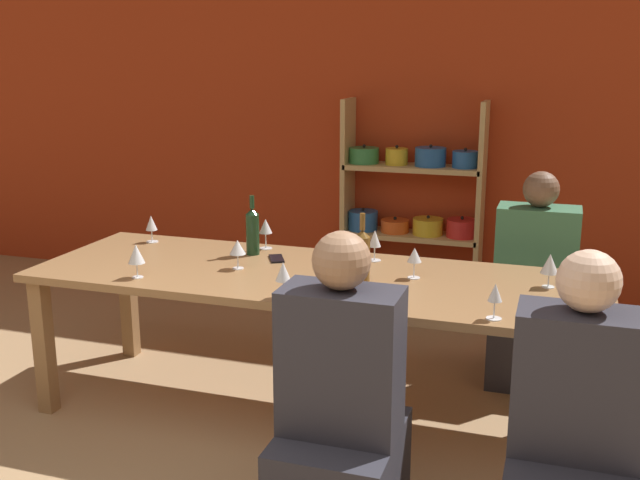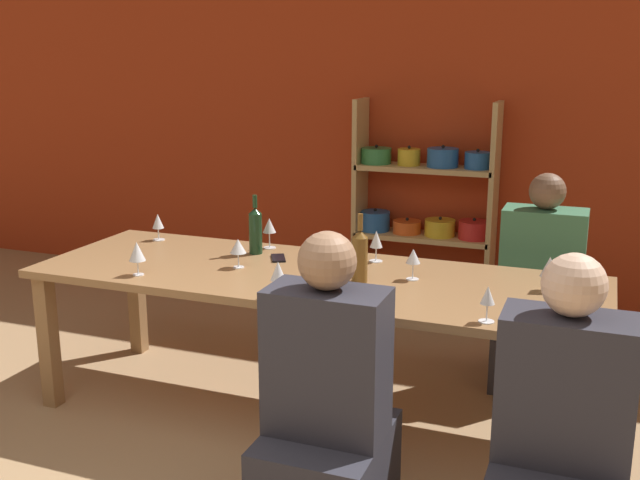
{
  "view_description": "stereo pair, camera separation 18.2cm",
  "coord_description": "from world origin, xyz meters",
  "px_view_note": "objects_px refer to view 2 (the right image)",
  "views": [
    {
      "loc": [
        1.27,
        -1.7,
        1.83
      ],
      "look_at": [
        0.12,
        1.8,
        0.92
      ],
      "focal_mm": 42.0,
      "sensor_mm": 36.0,
      "label": 1
    },
    {
      "loc": [
        1.44,
        -1.63,
        1.83
      ],
      "look_at": [
        0.12,
        1.8,
        0.92
      ],
      "focal_mm": 42.0,
      "sensor_mm": 36.0,
      "label": 2
    }
  ],
  "objects_px": {
    "wine_glass_white_a": "(376,240)",
    "wine_glass_red_c": "(549,268)",
    "cell_phone": "(278,258)",
    "wine_glass_empty_a": "(413,257)",
    "person_near_b": "(327,427)",
    "dining_table": "(313,288)",
    "wine_glass_empty_c": "(278,272)",
    "wine_bottle_green": "(255,230)",
    "wine_bottle_dark": "(360,255)",
    "wine_glass_red_d": "(583,266)",
    "wine_glass_empty_b": "(238,247)",
    "person_far_a": "(539,309)",
    "person_near_a": "(559,463)",
    "wine_glass_white_b": "(488,297)",
    "wine_glass_red_b": "(137,252)",
    "shelf_unit": "(422,225)",
    "wine_glass_red_a": "(269,227)"
  },
  "relations": [
    {
      "from": "wine_bottle_green",
      "to": "person_near_a",
      "type": "xyz_separation_m",
      "value": [
        1.69,
        -1.07,
        -0.47
      ]
    },
    {
      "from": "wine_bottle_dark",
      "to": "wine_glass_empty_b",
      "type": "height_order",
      "value": "wine_bottle_dark"
    },
    {
      "from": "wine_glass_empty_b",
      "to": "person_far_a",
      "type": "bearing_deg",
      "value": 31.11
    },
    {
      "from": "dining_table",
      "to": "wine_glass_empty_b",
      "type": "bearing_deg",
      "value": -175.01
    },
    {
      "from": "wine_glass_white_a",
      "to": "wine_glass_red_c",
      "type": "xyz_separation_m",
      "value": [
        0.89,
        -0.2,
        -0.0
      ]
    },
    {
      "from": "wine_glass_empty_b",
      "to": "person_near_b",
      "type": "relative_size",
      "value": 0.12
    },
    {
      "from": "wine_glass_empty_c",
      "to": "person_near_b",
      "type": "distance_m",
      "value": 0.77
    },
    {
      "from": "wine_glass_red_a",
      "to": "wine_glass_red_c",
      "type": "bearing_deg",
      "value": -9.28
    },
    {
      "from": "wine_glass_white_a",
      "to": "wine_glass_empty_c",
      "type": "bearing_deg",
      "value": -108.05
    },
    {
      "from": "wine_bottle_green",
      "to": "shelf_unit",
      "type": "bearing_deg",
      "value": 72.22
    },
    {
      "from": "wine_glass_white_a",
      "to": "wine_glass_white_b",
      "type": "relative_size",
      "value": 1.09
    },
    {
      "from": "wine_glass_red_b",
      "to": "wine_glass_red_d",
      "type": "xyz_separation_m",
      "value": [
        2.06,
        0.54,
        -0.0
      ]
    },
    {
      "from": "shelf_unit",
      "to": "wine_glass_red_c",
      "type": "xyz_separation_m",
      "value": [
        1.02,
        -1.8,
        0.26
      ]
    },
    {
      "from": "cell_phone",
      "to": "person_near_b",
      "type": "relative_size",
      "value": 0.14
    },
    {
      "from": "wine_bottle_green",
      "to": "wine_glass_empty_a",
      "type": "xyz_separation_m",
      "value": [
        0.93,
        -0.17,
        -0.02
      ]
    },
    {
      "from": "dining_table",
      "to": "wine_glass_white_a",
      "type": "bearing_deg",
      "value": 55.29
    },
    {
      "from": "wine_glass_white_b",
      "to": "shelf_unit",
      "type": "bearing_deg",
      "value": 109.36
    },
    {
      "from": "wine_glass_empty_a",
      "to": "wine_glass_empty_b",
      "type": "height_order",
      "value": "wine_glass_empty_a"
    },
    {
      "from": "wine_glass_white_a",
      "to": "wine_glass_red_d",
      "type": "xyz_separation_m",
      "value": [
        1.03,
        -0.13,
        -0.0
      ]
    },
    {
      "from": "wine_glass_white_b",
      "to": "wine_glass_red_a",
      "type": "bearing_deg",
      "value": 149.91
    },
    {
      "from": "wine_glass_empty_a",
      "to": "cell_phone",
      "type": "bearing_deg",
      "value": 171.99
    },
    {
      "from": "wine_bottle_green",
      "to": "wine_bottle_dark",
      "type": "relative_size",
      "value": 0.97
    },
    {
      "from": "wine_glass_red_a",
      "to": "person_near_b",
      "type": "distance_m",
      "value": 1.57
    },
    {
      "from": "wine_glass_red_a",
      "to": "dining_table",
      "type": "bearing_deg",
      "value": -42.83
    },
    {
      "from": "wine_glass_empty_a",
      "to": "wine_glass_empty_c",
      "type": "xyz_separation_m",
      "value": [
        -0.5,
        -0.48,
        0.01
      ]
    },
    {
      "from": "wine_glass_empty_a",
      "to": "wine_glass_red_c",
      "type": "relative_size",
      "value": 0.94
    },
    {
      "from": "wine_glass_white_a",
      "to": "person_near_a",
      "type": "height_order",
      "value": "person_near_a"
    },
    {
      "from": "dining_table",
      "to": "person_near_b",
      "type": "distance_m",
      "value": 1.0
    },
    {
      "from": "wine_glass_red_a",
      "to": "wine_glass_empty_a",
      "type": "relative_size",
      "value": 1.12
    },
    {
      "from": "wine_bottle_dark",
      "to": "wine_glass_red_c",
      "type": "distance_m",
      "value": 0.88
    },
    {
      "from": "wine_glass_empty_a",
      "to": "wine_glass_red_c",
      "type": "bearing_deg",
      "value": 4.65
    },
    {
      "from": "wine_glass_red_b",
      "to": "cell_phone",
      "type": "relative_size",
      "value": 1.02
    },
    {
      "from": "dining_table",
      "to": "wine_glass_empty_c",
      "type": "bearing_deg",
      "value": -91.33
    },
    {
      "from": "wine_bottle_green",
      "to": "wine_glass_red_d",
      "type": "height_order",
      "value": "wine_bottle_green"
    },
    {
      "from": "wine_bottle_green",
      "to": "wine_bottle_dark",
      "type": "bearing_deg",
      "value": -23.31
    },
    {
      "from": "wine_glass_white_b",
      "to": "person_near_a",
      "type": "xyz_separation_m",
      "value": [
        0.34,
        -0.43,
        -0.44
      ]
    },
    {
      "from": "wine_bottle_dark",
      "to": "wine_glass_empty_a",
      "type": "distance_m",
      "value": 0.26
    },
    {
      "from": "wine_glass_empty_c",
      "to": "wine_glass_red_d",
      "type": "bearing_deg",
      "value": 25.39
    },
    {
      "from": "wine_bottle_green",
      "to": "wine_glass_white_b",
      "type": "bearing_deg",
      "value": -25.27
    },
    {
      "from": "dining_table",
      "to": "person_far_a",
      "type": "distance_m",
      "value": 1.36
    },
    {
      "from": "wine_bottle_green",
      "to": "person_near_a",
      "type": "bearing_deg",
      "value": -32.25
    },
    {
      "from": "wine_glass_white_a",
      "to": "cell_phone",
      "type": "xyz_separation_m",
      "value": [
        -0.5,
        -0.14,
        -0.11
      ]
    },
    {
      "from": "cell_phone",
      "to": "wine_glass_red_c",
      "type": "bearing_deg",
      "value": -2.31
    },
    {
      "from": "wine_glass_white_a",
      "to": "wine_glass_red_b",
      "type": "distance_m",
      "value": 1.22
    },
    {
      "from": "wine_glass_empty_b",
      "to": "cell_phone",
      "type": "height_order",
      "value": "wine_glass_empty_b"
    },
    {
      "from": "wine_glass_red_d",
      "to": "wine_bottle_dark",
      "type": "bearing_deg",
      "value": -165.83
    },
    {
      "from": "person_near_b",
      "to": "wine_glass_white_a",
      "type": "bearing_deg",
      "value": 98.24
    },
    {
      "from": "wine_bottle_green",
      "to": "wine_glass_red_c",
      "type": "relative_size",
      "value": 2.01
    },
    {
      "from": "dining_table",
      "to": "wine_glass_red_d",
      "type": "distance_m",
      "value": 1.29
    },
    {
      "from": "cell_phone",
      "to": "person_near_a",
      "type": "xyz_separation_m",
      "value": [
        1.53,
        -1.01,
        -0.34
      ]
    }
  ]
}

